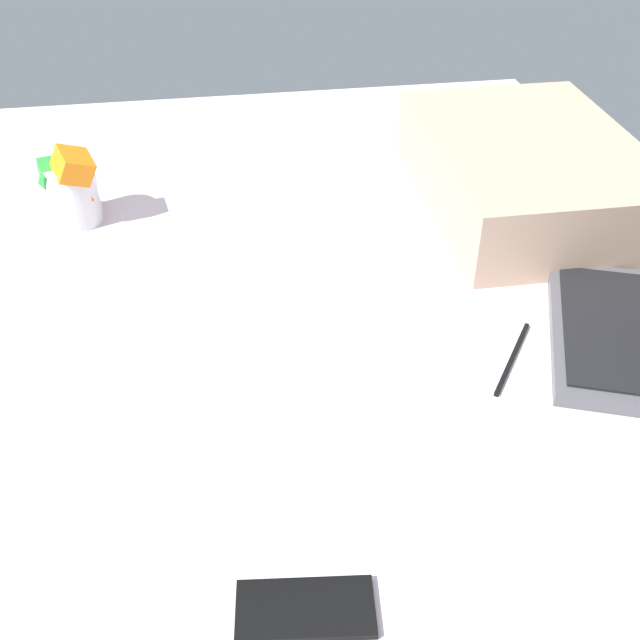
{
  "coord_description": "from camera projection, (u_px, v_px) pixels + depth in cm",
  "views": [
    {
      "loc": [
        94.73,
        -9.72,
        88.45
      ],
      "look_at": [
        10.92,
        3.5,
        24.0
      ],
      "focal_mm": 43.41,
      "sensor_mm": 36.0,
      "label": 1
    }
  ],
  "objects": [
    {
      "name": "bed_mattress",
      "position": [
        288.0,
        356.0,
        1.24
      ],
      "size": [
        180.0,
        140.0,
        18.0
      ],
      "primitive_type": "cube",
      "color": "silver",
      "rests_on": "ground"
    },
    {
      "name": "snack_cup",
      "position": [
        72.0,
        189.0,
        1.36
      ],
      "size": [
        11.67,
        11.03,
        15.64
      ],
      "color": "silver",
      "rests_on": "bed_mattress"
    },
    {
      "name": "cell_phone",
      "position": [
        305.0,
        609.0,
        0.78
      ],
      "size": [
        8.32,
        14.67,
        0.8
      ],
      "primitive_type": "cube",
      "rotation": [
        0.0,
        0.0,
        3.03
      ],
      "color": "black",
      "rests_on": "bed_mattress"
    },
    {
      "name": "pillow",
      "position": [
        527.0,
        172.0,
        1.42
      ],
      "size": [
        52.0,
        36.0,
        13.0
      ],
      "primitive_type": "cube",
      "color": "tan",
      "rests_on": "bed_mattress"
    },
    {
      "name": "charger_cable",
      "position": [
        512.0,
        358.0,
        1.09
      ],
      "size": [
        14.3,
        10.19,
        0.6
      ],
      "primitive_type": "cube",
      "rotation": [
        0.0,
        0.0,
        -0.61
      ],
      "color": "black",
      "rests_on": "bed_mattress"
    }
  ]
}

